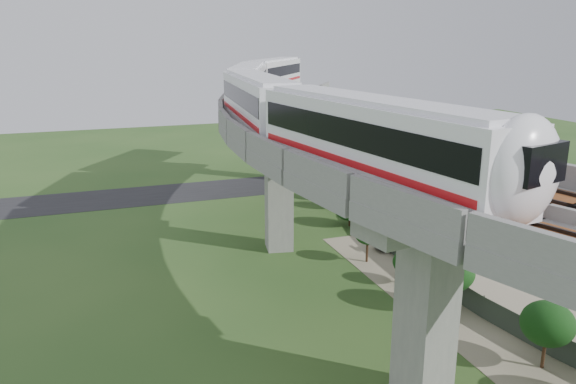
# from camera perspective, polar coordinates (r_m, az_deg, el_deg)

# --- Properties ---
(ground) EXTENTS (160.00, 160.00, 0.00)m
(ground) POSITION_cam_1_polar(r_m,az_deg,el_deg) (36.48, 3.06, -11.40)
(ground) COLOR #2C5020
(ground) RESTS_ON ground
(dirt_lot) EXTENTS (18.00, 26.00, 0.04)m
(dirt_lot) POSITION_cam_1_polar(r_m,az_deg,el_deg) (42.01, 22.32, -8.83)
(dirt_lot) COLOR gray
(dirt_lot) RESTS_ON ground
(asphalt_road) EXTENTS (60.00, 8.00, 0.03)m
(asphalt_road) POSITION_cam_1_polar(r_m,az_deg,el_deg) (63.49, -7.37, 0.27)
(asphalt_road) COLOR #232326
(asphalt_road) RESTS_ON ground
(viaduct) EXTENTS (19.58, 73.98, 11.40)m
(viaduct) POSITION_cam_1_polar(r_m,az_deg,el_deg) (35.04, 9.09, 3.04)
(viaduct) COLOR #99968E
(viaduct) RESTS_ON ground
(metro_train) EXTENTS (18.15, 59.88, 3.64)m
(metro_train) POSITION_cam_1_polar(r_m,az_deg,el_deg) (45.25, -0.94, 10.16)
(metro_train) COLOR white
(metro_train) RESTS_ON ground
(fence) EXTENTS (3.87, 38.73, 1.50)m
(fence) POSITION_cam_1_polar(r_m,az_deg,el_deg) (40.61, 16.01, -7.95)
(fence) COLOR #2D382D
(fence) RESTS_ON ground
(tree_0) EXTENTS (2.46, 2.46, 2.69)m
(tree_0) POSITION_cam_1_polar(r_m,az_deg,el_deg) (58.86, 4.67, 0.78)
(tree_0) COLOR #382314
(tree_0) RESTS_ON ground
(tree_1) EXTENTS (2.46, 2.46, 2.71)m
(tree_1) POSITION_cam_1_polar(r_m,az_deg,el_deg) (55.87, 5.27, -0.01)
(tree_1) COLOR #382314
(tree_1) RESTS_ON ground
(tree_2) EXTENTS (2.87, 2.87, 2.99)m
(tree_2) POSITION_cam_1_polar(r_m,az_deg,el_deg) (50.65, 6.31, -1.54)
(tree_2) COLOR #382314
(tree_2) RESTS_ON ground
(tree_3) EXTENTS (1.96, 1.96, 3.12)m
(tree_3) POSITION_cam_1_polar(r_m,az_deg,el_deg) (42.52, 8.10, -4.21)
(tree_3) COLOR #382314
(tree_3) RESTS_ON ground
(tree_4) EXTENTS (1.95, 1.95, 2.46)m
(tree_4) POSITION_cam_1_polar(r_m,az_deg,el_deg) (39.47, 11.99, -6.99)
(tree_4) COLOR #382314
(tree_4) RESTS_ON ground
(tree_5) EXTENTS (2.88, 2.88, 3.88)m
(tree_5) POSITION_cam_1_polar(r_m,az_deg,el_deg) (35.97, 16.24, -7.78)
(tree_5) COLOR #382314
(tree_5) RESTS_ON ground
(tree_6) EXTENTS (2.68, 2.68, 3.68)m
(tree_6) POSITION_cam_1_polar(r_m,az_deg,el_deg) (31.81, 24.88, -12.05)
(tree_6) COLOR #382314
(tree_6) RESTS_ON ground
(car_red) EXTENTS (3.33, 4.28, 1.36)m
(car_red) POSITION_cam_1_polar(r_m,az_deg,el_deg) (46.45, 21.74, -5.53)
(car_red) COLOR #9F180E
(car_red) RESTS_ON dirt_lot
(car_dark) EXTENTS (4.27, 2.13, 1.19)m
(car_dark) POSITION_cam_1_polar(r_m,az_deg,el_deg) (46.26, 11.12, -4.88)
(car_dark) COLOR black
(car_dark) RESTS_ON dirt_lot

